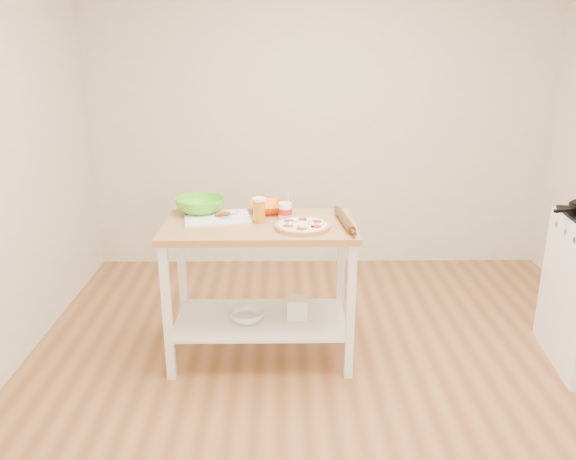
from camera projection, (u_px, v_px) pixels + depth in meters
The scene contains 13 objects.
room_shell at pixel (352, 171), 2.70m from camera, with size 4.04×4.54×2.74m.
prep_island at pixel (260, 262), 3.48m from camera, with size 1.16×0.63×0.90m.
pizza at pixel (302, 226), 3.29m from camera, with size 0.33×0.33×0.05m.
cutting_board at pixel (217, 217), 3.48m from camera, with size 0.44×0.36×0.04m.
spatula at pixel (229, 216), 3.49m from camera, with size 0.11×0.14×0.01m.
knife at pixel (200, 212), 3.56m from camera, with size 0.26×0.12×0.01m.
orange_bowl at pixel (268, 208), 3.61m from camera, with size 0.25×0.25×0.06m, color #FF5901.
green_bowl at pixel (200, 205), 3.59m from camera, with size 0.32×0.32×0.10m, color #58C123.
beer_pint at pixel (259, 210), 3.38m from camera, with size 0.08×0.08×0.15m.
yogurt_tub at pixel (285, 211), 3.46m from camera, with size 0.09×0.09×0.18m.
rolling_pin at pixel (344, 220), 3.37m from camera, with size 0.05×0.05×0.42m, color #532F13.
shelf_glass_bowl at pixel (247, 316), 3.55m from camera, with size 0.22×0.22×0.07m, color silver.
shelf_bin at pixel (297, 307), 3.60m from camera, with size 0.13×0.13×0.13m, color white.
Camera 1 is at (-0.34, -2.65, 1.93)m, focal length 35.00 mm.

